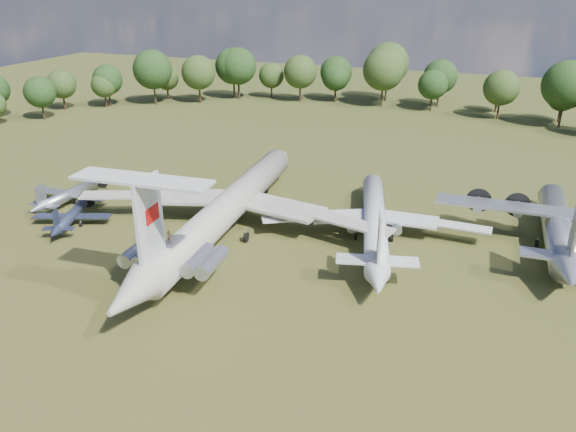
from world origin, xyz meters
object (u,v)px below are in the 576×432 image
at_px(an12_transport, 557,230).
at_px(person_on_il62, 169,236).
at_px(small_prop_northwest, 70,197).
at_px(il62_airliner, 228,213).
at_px(tu104_jet, 374,224).
at_px(small_prop_west, 71,219).

height_order(an12_transport, person_on_il62, person_on_il62).
height_order(an12_transport, small_prop_northwest, an12_transport).
distance_m(il62_airliner, person_on_il62, 16.43).
xyz_separation_m(tu104_jet, an12_transport, (22.58, 5.71, 0.26)).
bearing_deg(small_prop_northwest, person_on_il62, -29.06).
xyz_separation_m(an12_transport, small_prop_northwest, (-68.76, -10.60, -1.04)).
bearing_deg(small_prop_northwest, il62_airliner, 0.22).
height_order(tu104_jet, an12_transport, an12_transport).
bearing_deg(tu104_jet, il62_airliner, -178.40).
xyz_separation_m(il62_airliner, small_prop_west, (-21.58, -6.01, -1.79)).
bearing_deg(person_on_il62, small_prop_northwest, -31.29).
relative_size(small_prop_west, small_prop_northwest, 0.87).
bearing_deg(il62_airliner, an12_transport, 11.14).
bearing_deg(tu104_jet, an12_transport, 0.35).
xyz_separation_m(small_prop_northwest, person_on_il62, (28.27, -16.33, 5.33)).
bearing_deg(small_prop_west, small_prop_northwest, 111.63).
bearing_deg(person_on_il62, an12_transport, -147.66).
bearing_deg(il62_airliner, person_on_il62, -90.00).
relative_size(small_prop_northwest, person_on_il62, 9.91).
distance_m(il62_airliner, an12_transport, 42.94).
xyz_separation_m(an12_transport, small_prop_west, (-63.09, -16.97, -1.20)).
height_order(tu104_jet, small_prop_west, tu104_jet).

